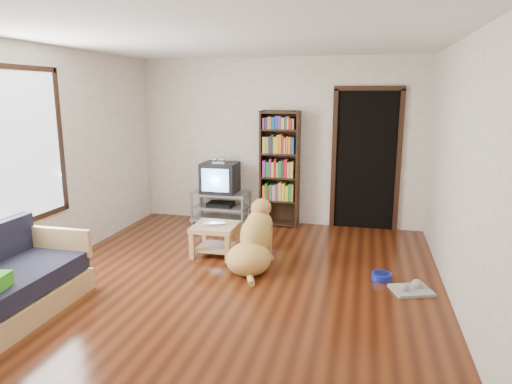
% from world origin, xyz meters
% --- Properties ---
extents(ground, '(5.00, 5.00, 0.00)m').
position_xyz_m(ground, '(0.00, 0.00, 0.00)').
color(ground, '#54240E').
rests_on(ground, ground).
extents(ceiling, '(5.00, 5.00, 0.00)m').
position_xyz_m(ceiling, '(0.00, 0.00, 2.60)').
color(ceiling, white).
rests_on(ceiling, ground).
extents(wall_back, '(4.50, 0.00, 4.50)m').
position_xyz_m(wall_back, '(0.00, 2.50, 1.30)').
color(wall_back, silver).
rests_on(wall_back, ground).
extents(wall_front, '(4.50, 0.00, 4.50)m').
position_xyz_m(wall_front, '(0.00, -2.50, 1.30)').
color(wall_front, silver).
rests_on(wall_front, ground).
extents(wall_left, '(0.00, 5.00, 5.00)m').
position_xyz_m(wall_left, '(-2.25, 0.00, 1.30)').
color(wall_left, silver).
rests_on(wall_left, ground).
extents(wall_right, '(0.00, 5.00, 5.00)m').
position_xyz_m(wall_right, '(2.25, 0.00, 1.30)').
color(wall_right, silver).
rests_on(wall_right, ground).
extents(laptop, '(0.33, 0.26, 0.02)m').
position_xyz_m(laptop, '(-0.49, 0.76, 0.41)').
color(laptop, silver).
rests_on(laptop, coffee_table).
extents(dog_bowl, '(0.22, 0.22, 0.08)m').
position_xyz_m(dog_bowl, '(1.59, 0.43, 0.04)').
color(dog_bowl, '#16239C').
rests_on(dog_bowl, ground).
extents(grey_rag, '(0.49, 0.44, 0.03)m').
position_xyz_m(grey_rag, '(1.89, 0.18, 0.01)').
color(grey_rag, '#A0A0A0').
rests_on(grey_rag, ground).
extents(window, '(0.03, 1.46, 1.70)m').
position_xyz_m(window, '(-2.23, -0.50, 1.50)').
color(window, white).
rests_on(window, wall_left).
extents(doorway, '(1.03, 0.05, 2.19)m').
position_xyz_m(doorway, '(1.35, 2.48, 1.12)').
color(doorway, black).
rests_on(doorway, wall_back).
extents(tv_stand, '(0.90, 0.45, 0.50)m').
position_xyz_m(tv_stand, '(-0.90, 2.25, 0.27)').
color(tv_stand, '#99999E').
rests_on(tv_stand, ground).
extents(crt_tv, '(0.55, 0.52, 0.58)m').
position_xyz_m(crt_tv, '(-0.90, 2.27, 0.74)').
color(crt_tv, black).
rests_on(crt_tv, tv_stand).
extents(bookshelf, '(0.60, 0.30, 1.80)m').
position_xyz_m(bookshelf, '(0.05, 2.34, 1.00)').
color(bookshelf, black).
rests_on(bookshelf, ground).
extents(coffee_table, '(0.55, 0.55, 0.40)m').
position_xyz_m(coffee_table, '(-0.49, 0.79, 0.28)').
color(coffee_table, tan).
rests_on(coffee_table, ground).
extents(dog, '(0.62, 1.03, 0.84)m').
position_xyz_m(dog, '(0.10, 0.45, 0.31)').
color(dog, tan).
rests_on(dog, ground).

